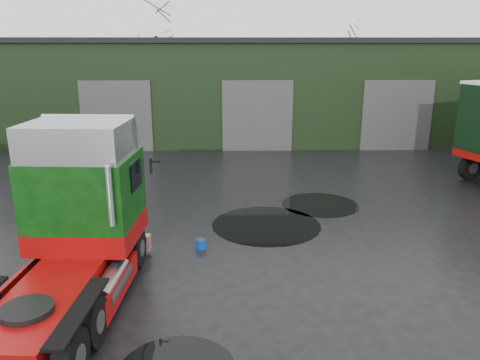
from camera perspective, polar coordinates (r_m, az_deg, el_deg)
name	(u,v)px	position (r m, az deg, el deg)	size (l,w,h in m)	color
ground	(214,254)	(13.94, -3.14, -8.97)	(100.00, 100.00, 0.00)	black
warehouse	(253,86)	(32.75, 1.57, 11.35)	(32.40, 12.40, 6.30)	black
hero_tractor	(56,227)	(11.04, -21.54, -5.33)	(2.85, 6.71, 4.17)	#0A370B
wash_bucket	(201,244)	(14.24, -4.78, -7.81)	(0.30, 0.30, 0.29)	#073B9E
tree_back_a	(157,58)	(43.12, -10.07, 14.40)	(4.40, 4.40, 9.50)	black
tree_back_b	(337,70)	(43.70, 11.78, 13.02)	(4.40, 4.40, 7.50)	black
puddle_1	(320,205)	(18.25, 9.74, -2.97)	(2.94, 2.94, 0.01)	black
puddle_4	(266,225)	(16.05, 3.21, -5.46)	(3.72, 3.72, 0.01)	black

